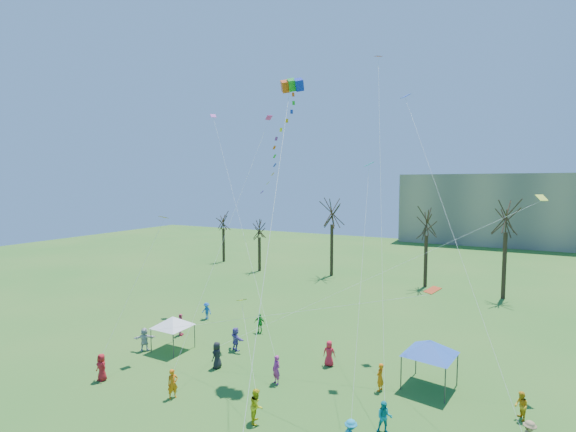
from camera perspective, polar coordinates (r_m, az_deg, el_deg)
The scene contains 7 objects.
distant_building at distance 98.47m, azimuth 33.72°, elevation 0.66°, with size 60.00×14.00×15.00m, color gray.
bare_tree_row at distance 52.60m, azimuth 18.10°, elevation -1.75°, with size 66.28×8.84×11.73m.
big_box_kite at distance 28.02m, azimuth -0.87°, elevation 10.01°, with size 3.09×7.16×21.49m.
canopy_tent_white at distance 33.27m, azimuth -16.07°, elevation -14.23°, with size 3.54×3.54×2.65m.
canopy_tent_blue at distance 27.99m, azimuth 19.56°, elevation -17.18°, with size 4.06×4.06×3.09m.
festival_crowd at distance 28.35m, azimuth -2.88°, elevation -20.46°, with size 27.00×13.34×1.85m.
small_kites_aloft at distance 29.86m, azimuth 4.92°, elevation 5.52°, with size 30.14×17.35×33.39m.
Camera 1 is at (11.06, -15.72, 12.85)m, focal length 25.00 mm.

